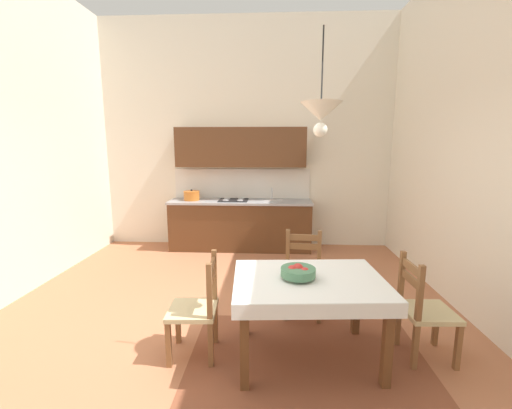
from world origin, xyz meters
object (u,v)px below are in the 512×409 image
dining_chair_tv_side (197,309)px  dining_chair_kitchen_side (303,275)px  dining_table (309,292)px  dining_chair_window_side (424,311)px  pendant_lamp (321,113)px  fruit_bowl (298,272)px  kitchen_cabinetry (240,202)px

dining_chair_tv_side → dining_chair_kitchen_side: bearing=39.5°
dining_chair_kitchen_side → dining_chair_tv_side: bearing=-140.5°
dining_table → dining_chair_window_side: 1.04m
dining_chair_tv_side → pendant_lamp: bearing=-5.4°
dining_chair_window_side → fruit_bowl: 1.18m
fruit_bowl → pendant_lamp: bearing=-31.4°
dining_chair_kitchen_side → pendant_lamp: (0.02, -0.93, 1.69)m
kitchen_cabinetry → pendant_lamp: pendant_lamp is taller
kitchen_cabinetry → pendant_lamp: 3.70m
dining_table → pendant_lamp: (0.04, -0.10, 1.51)m
kitchen_cabinetry → fruit_bowl: 3.36m
dining_chair_window_side → dining_chair_kitchen_side: same height
dining_chair_window_side → dining_chair_kitchen_side: size_ratio=1.00×
fruit_bowl → pendant_lamp: 1.33m
kitchen_cabinetry → fruit_bowl: kitchen_cabinetry is taller
dining_chair_window_side → dining_chair_kitchen_side: 1.26m
dining_table → dining_chair_tv_side: dining_chair_tv_side is taller
dining_chair_window_side → pendant_lamp: (-0.98, -0.16, 1.69)m
dining_chair_window_side → fruit_bowl: bearing=-176.0°
kitchen_cabinetry → dining_table: 3.38m
dining_table → dining_chair_tv_side: (-0.99, 0.00, -0.18)m
kitchen_cabinetry → fruit_bowl: size_ratio=8.56×
fruit_bowl → pendant_lamp: size_ratio=0.37×
dining_chair_kitchen_side → dining_table: bearing=-91.8°
dining_chair_window_side → fruit_bowl: (-1.12, -0.08, 0.37)m
dining_table → dining_chair_kitchen_side: 0.86m
fruit_bowl → pendant_lamp: (0.14, -0.08, 1.32)m
dining_chair_kitchen_side → dining_chair_window_side: bearing=-37.6°
dining_chair_tv_side → dining_table: bearing=-0.2°
dining_table → fruit_bowl: bearing=-174.0°
dining_chair_tv_side → fruit_bowl: 0.96m
kitchen_cabinetry → pendant_lamp: bearing=-74.1°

